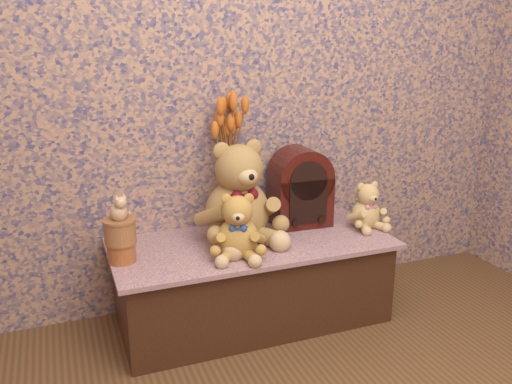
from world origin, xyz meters
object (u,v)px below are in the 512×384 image
teddy_small (366,203)px  cat_figurine (118,206)px  cathedral_radio (300,186)px  ceramic_vase (229,209)px  biscuit_tin_lower (122,252)px  teddy_medium (238,222)px  teddy_large (237,187)px

teddy_small → cat_figurine: bearing=178.8°
cathedral_radio → cat_figurine: size_ratio=3.31×
ceramic_vase → biscuit_tin_lower: bearing=-159.8°
teddy_medium → ceramic_vase: size_ratio=1.41×
teddy_large → cathedral_radio: size_ratio=1.28×
teddy_large → teddy_medium: (-0.06, -0.18, -0.10)m
teddy_large → teddy_medium: bearing=-113.6°
teddy_large → ceramic_vase: teddy_large is taller
cat_figurine → teddy_medium: bearing=-29.3°
teddy_small → cat_figurine: (-1.13, -0.00, 0.12)m
teddy_medium → cathedral_radio: cathedral_radio is taller
teddy_large → biscuit_tin_lower: teddy_large is taller
cathedral_radio → cat_figurine: (-0.86, -0.16, 0.05)m
teddy_small → biscuit_tin_lower: (-1.13, -0.00, -0.08)m
teddy_medium → cathedral_radio: size_ratio=0.77×
ceramic_vase → cat_figurine: (-0.52, -0.19, 0.13)m
teddy_small → cathedral_radio: (-0.27, 0.16, 0.07)m
teddy_medium → cathedral_radio: bearing=51.1°
cathedral_radio → biscuit_tin_lower: (-0.86, -0.16, -0.15)m
teddy_large → teddy_small: size_ratio=2.02×
teddy_medium → teddy_small: teddy_medium is taller
teddy_large → teddy_small: teddy_large is taller
teddy_small → biscuit_tin_lower: teddy_small is taller
teddy_medium → cat_figurine: size_ratio=2.55×
teddy_medium → cat_figurine: 0.48m
teddy_large → cathedral_radio: (0.35, 0.09, -0.05)m
teddy_medium → teddy_large: bearing=89.5°
teddy_medium → biscuit_tin_lower: size_ratio=2.58×
biscuit_tin_lower → teddy_medium: bearing=-13.2°
teddy_small → cat_figurine: cat_figurine is taller
biscuit_tin_lower → cat_figurine: cat_figurine is taller
ceramic_vase → teddy_large: bearing=-90.6°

